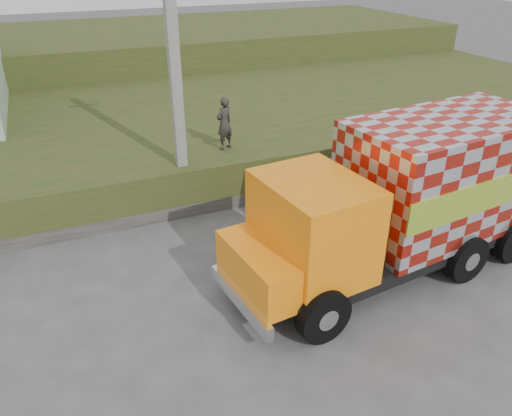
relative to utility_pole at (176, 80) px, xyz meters
name	(u,v)px	position (x,y,z in m)	size (l,w,h in m)	color
ground	(274,280)	(1.00, -4.60, -4.08)	(120.00, 120.00, 0.00)	#474749
embankment	(171,130)	(1.00, 5.40, -3.33)	(40.00, 12.00, 1.50)	#284416
embankment_far	(120,57)	(1.00, 17.40, -2.58)	(40.00, 12.00, 3.00)	#284416
retaining_strip	(157,214)	(-1.00, -0.40, -3.88)	(16.00, 0.50, 0.40)	#595651
utility_pole	(176,80)	(0.00, 0.00, 0.00)	(1.20, 0.30, 8.00)	gray
cargo_truck	(408,198)	(4.33, -5.23, -2.12)	(8.75, 3.77, 3.79)	black
cow	(261,296)	(0.16, -5.72, -3.54)	(0.58, 1.26, 1.07)	black
pedestrian	(224,123)	(1.69, 0.78, -1.71)	(0.63, 0.41, 1.72)	#2B2826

